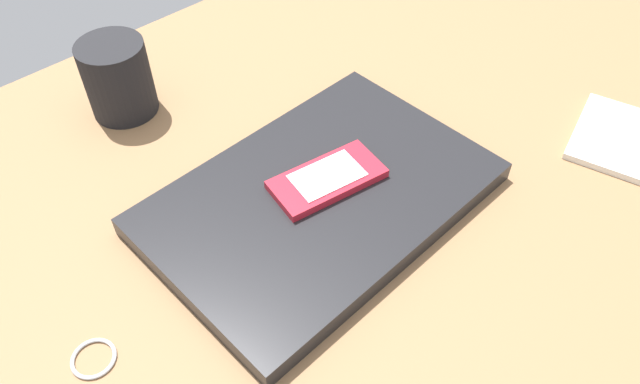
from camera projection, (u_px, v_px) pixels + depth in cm
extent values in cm
cube|color=olive|center=(366.00, 162.00, 70.68)|extent=(120.00, 80.00, 3.00)
cube|color=black|center=(320.00, 198.00, 63.33)|extent=(35.31, 24.07, 2.22)
cube|color=red|center=(327.00, 179.00, 62.99)|extent=(12.45, 7.56, 0.92)
cube|color=white|center=(327.00, 175.00, 62.60)|extent=(7.88, 5.58, 0.14)
cylinder|color=black|center=(118.00, 78.00, 71.55)|extent=(7.79, 7.79, 9.11)
torus|color=silver|center=(94.00, 358.00, 52.00)|extent=(3.87, 3.87, 0.36)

